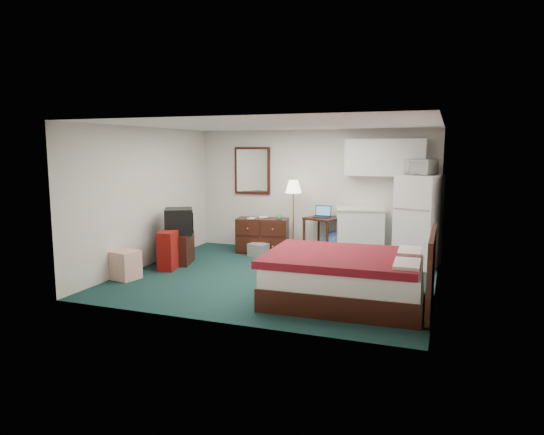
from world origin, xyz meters
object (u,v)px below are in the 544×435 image
at_px(dresser, 262,235).
at_px(suitcase, 168,251).
at_px(desk, 323,236).
at_px(tv_stand, 176,249).
at_px(fridge, 418,221).
at_px(bed, 345,279).
at_px(kitchen_counter, 359,234).
at_px(floor_lamp, 293,217).

distance_m(dresser, suitcase, 2.18).
height_order(desk, tv_stand, desk).
xyz_separation_m(fridge, bed, (-0.80, -2.50, -0.49)).
xyz_separation_m(dresser, desk, (1.22, 0.21, 0.03)).
bearing_deg(desk, fridge, 7.85).
bearing_deg(kitchen_counter, floor_lamp, 169.92).
relative_size(floor_lamp, suitcase, 2.20).
height_order(desk, bed, desk).
bearing_deg(floor_lamp, bed, -59.09).
bearing_deg(fridge, dresser, -165.20).
bearing_deg(suitcase, kitchen_counter, 22.66).
height_order(desk, fridge, fridge).
xyz_separation_m(floor_lamp, suitcase, (-1.68, -1.99, -0.41)).
distance_m(floor_lamp, fridge, 2.43).
height_order(kitchen_counter, fridge, fridge).
xyz_separation_m(floor_lamp, tv_stand, (-1.79, -1.53, -0.47)).
height_order(floor_lamp, tv_stand, floor_lamp).
distance_m(floor_lamp, bed, 3.18).
bearing_deg(kitchen_counter, dresser, 170.53).
bearing_deg(dresser, bed, -59.95).
xyz_separation_m(dresser, fridge, (3.06, -0.13, 0.48)).
bearing_deg(tv_stand, bed, -34.43).
xyz_separation_m(dresser, floor_lamp, (0.64, 0.08, 0.39)).
height_order(dresser, kitchen_counter, kitchen_counter).
relative_size(fridge, bed, 0.79).
height_order(fridge, tv_stand, fridge).
distance_m(floor_lamp, tv_stand, 2.41).
xyz_separation_m(desk, tv_stand, (-2.37, -1.67, -0.10)).
distance_m(dresser, bed, 3.47).
height_order(floor_lamp, kitchen_counter, floor_lamp).
bearing_deg(fridge, kitchen_counter, -178.93).
distance_m(fridge, suitcase, 4.50).
bearing_deg(bed, suitcase, 165.75).
bearing_deg(suitcase, floor_lamp, 37.44).
height_order(kitchen_counter, tv_stand, kitchen_counter).
distance_m(floor_lamp, kitchen_counter, 1.35).
distance_m(dresser, fridge, 3.10).
bearing_deg(fridge, floor_lamp, -167.63).
bearing_deg(tv_stand, dresser, 36.18).
bearing_deg(bed, desk, 108.21).
bearing_deg(kitchen_counter, tv_stand, -167.09).
xyz_separation_m(dresser, tv_stand, (-1.16, -1.46, -0.07)).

